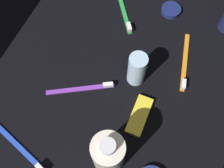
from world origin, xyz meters
TOP-DOWN VIEW (x-y plane):
  - ground_plane at (0.00, 0.00)cm, footprint 84.00×64.00cm
  - bodywash_bottle at (17.16, 6.61)cm, footprint 6.99×6.99cm
  - deodorant_stick at (-5.31, 4.52)cm, footprint 4.65×4.65cm
  - toothbrush_orange at (-14.27, 15.42)cm, footprint 17.82×5.13cm
  - toothbrush_purple at (2.93, -6.60)cm, footprint 10.24×16.08cm
  - toothbrush_green at (-24.24, -6.67)cm, footprint 15.35×11.43cm
  - toothbrush_blue at (23.50, -12.92)cm, footprint 6.44×17.56cm
  - snack_bar_yellow at (4.33, 9.34)cm, footprint 10.48×4.22cm
  - cream_tin_right at (-30.18, 6.09)cm, footprint 5.78×5.78cm

SIDE VIEW (x-z plane):
  - ground_plane at x=0.00cm, z-range -1.20..0.00cm
  - toothbrush_orange at x=-14.27cm, z-range -0.44..1.66cm
  - toothbrush_purple at x=2.93cm, z-range -0.44..1.66cm
  - toothbrush_green at x=-24.24cm, z-range -0.44..1.66cm
  - toothbrush_blue at x=23.50cm, z-range -0.44..1.66cm
  - snack_bar_yellow at x=4.33cm, z-range 0.00..1.50cm
  - cream_tin_right at x=-30.18cm, z-range 0.00..1.55cm
  - deodorant_stick at x=-5.31cm, z-range 0.00..10.55cm
  - bodywash_bottle at x=17.16cm, z-range -0.84..15.75cm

